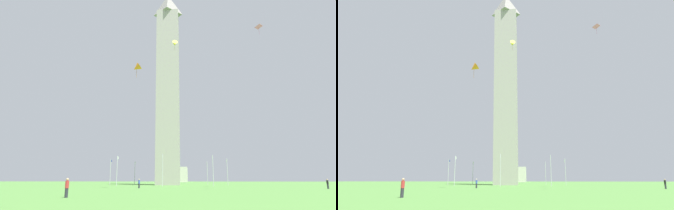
% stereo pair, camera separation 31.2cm
% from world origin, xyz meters
% --- Properties ---
extents(ground_plane, '(260.00, 260.00, 0.00)m').
position_xyz_m(ground_plane, '(0.00, 0.00, 0.00)').
color(ground_plane, '#548C3D').
extents(obelisk_monument, '(6.62, 6.62, 60.15)m').
position_xyz_m(obelisk_monument, '(0.00, 0.00, 30.08)').
color(obelisk_monument, '#A8A399').
rests_on(obelisk_monument, ground).
extents(flagpole_n, '(1.12, 0.14, 7.19)m').
position_xyz_m(flagpole_n, '(16.51, 0.00, 3.97)').
color(flagpole_n, silver).
rests_on(flagpole_n, ground).
extents(flagpole_ne, '(1.12, 0.14, 7.19)m').
position_xyz_m(flagpole_ne, '(11.69, 11.63, 3.97)').
color(flagpole_ne, silver).
rests_on(flagpole_ne, ground).
extents(flagpole_e, '(1.12, 0.14, 7.19)m').
position_xyz_m(flagpole_e, '(0.07, 16.44, 3.97)').
color(flagpole_e, silver).
rests_on(flagpole_e, ground).
extents(flagpole_se, '(1.12, 0.14, 7.19)m').
position_xyz_m(flagpole_se, '(-11.56, 11.63, 3.97)').
color(flagpole_se, silver).
rests_on(flagpole_se, ground).
extents(flagpole_s, '(1.12, 0.14, 7.19)m').
position_xyz_m(flagpole_s, '(-16.38, 0.00, 3.97)').
color(flagpole_s, silver).
rests_on(flagpole_s, ground).
extents(flagpole_sw, '(1.12, 0.14, 7.19)m').
position_xyz_m(flagpole_sw, '(-11.56, -11.63, 3.97)').
color(flagpole_sw, silver).
rests_on(flagpole_sw, ground).
extents(flagpole_w, '(1.12, 0.14, 7.19)m').
position_xyz_m(flagpole_w, '(0.07, -16.44, 3.97)').
color(flagpole_w, silver).
rests_on(flagpole_w, ground).
extents(flagpole_nw, '(1.12, 0.14, 7.19)m').
position_xyz_m(flagpole_nw, '(11.69, -11.63, 3.97)').
color(flagpole_nw, silver).
rests_on(flagpole_nw, ground).
extents(person_black_shirt, '(0.32, 0.32, 1.62)m').
position_xyz_m(person_black_shirt, '(-30.73, -29.03, 0.80)').
color(person_black_shirt, '#2D2D38').
rests_on(person_black_shirt, ground).
extents(person_red_shirt, '(0.32, 0.32, 1.67)m').
position_xyz_m(person_red_shirt, '(-56.69, 4.70, 0.83)').
color(person_red_shirt, '#2D2D38').
rests_on(person_red_shirt, ground).
extents(person_blue_shirt, '(0.32, 0.32, 1.65)m').
position_xyz_m(person_blue_shirt, '(-29.30, 3.03, 0.82)').
color(person_blue_shirt, '#2D2D38').
rests_on(person_blue_shirt, ground).
extents(kite_yellow_delta, '(1.81, 1.57, 2.57)m').
position_xyz_m(kite_yellow_delta, '(-18.75, -3.01, 33.35)').
color(kite_yellow_delta, yellow).
extents(kite_orange_delta, '(1.56, 1.96, 2.87)m').
position_xyz_m(kite_orange_delta, '(-33.28, 3.31, 21.48)').
color(kite_orange_delta, orange).
extents(kite_pink_diamond, '(1.78, 1.78, 1.99)m').
position_xyz_m(kite_pink_diamond, '(-27.73, -20.84, 32.01)').
color(kite_pink_diamond, pink).
extents(distant_building, '(25.19, 15.87, 8.11)m').
position_xyz_m(distant_building, '(88.90, 3.26, 4.06)').
color(distant_building, beige).
rests_on(distant_building, ground).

